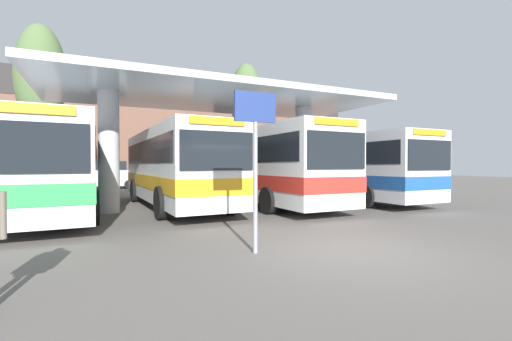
{
  "coord_description": "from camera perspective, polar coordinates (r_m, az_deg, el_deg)",
  "views": [
    {
      "loc": [
        -4.78,
        -5.51,
        1.78
      ],
      "look_at": [
        0.0,
        4.58,
        1.6
      ],
      "focal_mm": 24.0,
      "sensor_mm": 36.0,
      "label": 1
    }
  ],
  "objects": [
    {
      "name": "ground_plane",
      "position": [
        7.51,
        15.55,
        -12.83
      ],
      "size": [
        100.0,
        100.0,
        0.0
      ],
      "primitive_type": "plane",
      "color": "#605B56"
    },
    {
      "name": "townhouse_backdrop",
      "position": [
        31.64,
        -16.65,
        7.5
      ],
      "size": [
        40.0,
        0.58,
        9.3
      ],
      "color": "brown",
      "rests_on": "ground_plane"
    },
    {
      "name": "transit_bus_left_bay",
      "position": [
        15.02,
        -30.57,
        0.73
      ],
      "size": [
        2.99,
        12.44,
        3.14
      ],
      "rotation": [
        0.0,
        0.0,
        3.16
      ],
      "color": "silver",
      "rests_on": "ground_plane"
    },
    {
      "name": "poplar_tree_behind_right",
      "position": [
        24.27,
        -1.63,
        11.66
      ],
      "size": [
        2.23,
        2.23,
        8.83
      ],
      "color": "#473A2B",
      "rests_on": "ground_plane"
    },
    {
      "name": "transit_bus_far_right_bay",
      "position": [
        17.95,
        13.73,
        0.81
      ],
      "size": [
        2.78,
        10.44,
        3.14
      ],
      "rotation": [
        0.0,
        0.0,
        3.14
      ],
      "color": "silver",
      "rests_on": "ground_plane"
    },
    {
      "name": "poplar_tree_behind_left",
      "position": [
        23.06,
        -32.27,
        13.06
      ],
      "size": [
        2.6,
        2.6,
        9.61
      ],
      "color": "#473A2B",
      "rests_on": "ground_plane"
    },
    {
      "name": "parked_car_street",
      "position": [
        27.78,
        -23.39,
        -0.76
      ],
      "size": [
        4.38,
        2.15,
        2.06
      ],
      "rotation": [
        0.0,
        0.0,
        0.03
      ],
      "color": "#B2B7BC",
      "rests_on": "ground_plane"
    },
    {
      "name": "station_canopy",
      "position": [
        14.84,
        -6.32,
        10.28
      ],
      "size": [
        13.57,
        6.65,
        4.76
      ],
      "color": "silver",
      "rests_on": "ground_plane"
    },
    {
      "name": "info_sign_platform",
      "position": [
        6.9,
        -0.12,
        5.23
      ],
      "size": [
        0.9,
        0.09,
        3.25
      ],
      "color": "gray",
      "rests_on": "ground_plane"
    },
    {
      "name": "transit_bus_center_bay",
      "position": [
        14.82,
        -13.5,
        0.92
      ],
      "size": [
        2.93,
        10.45,
        3.18
      ],
      "rotation": [
        0.0,
        0.0,
        3.17
      ],
      "color": "white",
      "rests_on": "ground_plane"
    },
    {
      "name": "transit_bus_right_bay",
      "position": [
        16.2,
        -0.34,
        1.09
      ],
      "size": [
        2.87,
        12.11,
        3.28
      ],
      "rotation": [
        0.0,
        0.0,
        3.16
      ],
      "color": "white",
      "rests_on": "ground_plane"
    }
  ]
}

